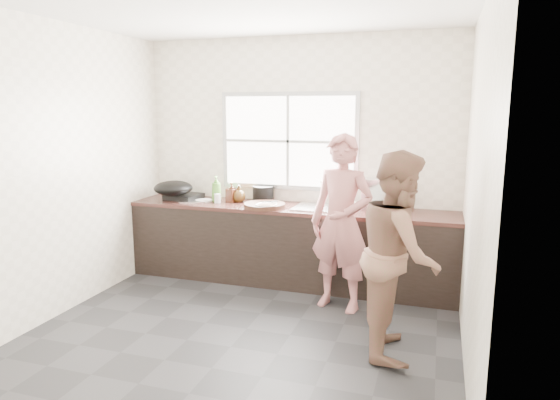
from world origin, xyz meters
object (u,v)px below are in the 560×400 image
(plate_food, at_px, (204,200))
(glass_jar, at_px, (218,198))
(dish_rack, at_px, (383,193))
(bowl_held, at_px, (344,211))
(pot_lid_left, at_px, (196,201))
(burner, at_px, (184,196))
(wok, at_px, (173,188))
(woman, at_px, (341,229))
(black_pot, at_px, (263,194))
(person_side, at_px, (399,254))
(pot_lid_right, at_px, (188,201))
(bottle_green, at_px, (216,189))
(bottle_brown_short, at_px, (239,194))
(bottle_brown_tall, at_px, (232,193))
(cutting_board, at_px, (265,205))
(bowl_mince, at_px, (266,206))
(bowl_crabs, at_px, (349,206))

(plate_food, bearing_deg, glass_jar, -13.70)
(dish_rack, bearing_deg, plate_food, -176.37)
(bowl_held, distance_m, pot_lid_left, 1.76)
(burner, height_order, wok, wok)
(woman, relative_size, black_pot, 6.56)
(bowl_held, bearing_deg, black_pot, 157.42)
(person_side, height_order, burner, person_side)
(wok, height_order, dish_rack, dish_rack)
(pot_lid_right, bearing_deg, black_pot, 19.73)
(person_side, height_order, bottle_green, person_side)
(woman, height_order, bottle_brown_short, woman)
(bottle_brown_tall, bearing_deg, bowl_held, -11.40)
(plate_food, distance_m, bottle_brown_tall, 0.34)
(bowl_held, bearing_deg, pot_lid_left, 174.85)
(bottle_green, bearing_deg, wok, -168.34)
(person_side, distance_m, pot_lid_right, 2.75)
(woman, xyz_separation_m, person_side, (0.60, -0.73, 0.01))
(black_pot, relative_size, bottle_brown_tall, 1.17)
(cutting_board, xyz_separation_m, bottle_brown_short, (-0.39, 0.21, 0.07))
(person_side, distance_m, dish_rack, 1.56)
(bottle_green, bearing_deg, pot_lid_right, -159.25)
(woman, distance_m, black_pot, 1.32)
(bowl_mince, bearing_deg, wok, 173.04)
(glass_jar, height_order, burner, glass_jar)
(cutting_board, distance_m, glass_jar, 0.60)
(cutting_board, distance_m, black_pot, 0.38)
(pot_lid_left, distance_m, pot_lid_right, 0.09)
(bowl_mince, bearing_deg, black_pot, 113.97)
(bowl_crabs, xyz_separation_m, plate_food, (-1.68, -0.06, -0.02))
(bowl_mince, xyz_separation_m, glass_jar, (-0.65, 0.16, 0.02))
(bowl_held, xyz_separation_m, burner, (-1.97, 0.28, -0.00))
(person_side, xyz_separation_m, bowl_held, (-0.64, 1.07, 0.08))
(black_pot, distance_m, bottle_brown_short, 0.28)
(pot_lid_left, bearing_deg, plate_food, 33.31)
(person_side, distance_m, black_pot, 2.24)
(woman, bearing_deg, bowl_mince, 172.16)
(cutting_board, relative_size, bottle_brown_tall, 2.18)
(black_pot, bearing_deg, dish_rack, 0.61)
(bowl_crabs, bearing_deg, dish_rack, 27.13)
(glass_jar, bearing_deg, pot_lid_right, -175.57)
(cutting_board, xyz_separation_m, bowl_mince, (0.05, -0.08, 0.01))
(burner, bearing_deg, glass_jar, -13.97)
(black_pot, xyz_separation_m, dish_rack, (1.36, 0.01, 0.07))
(cutting_board, distance_m, bottle_brown_tall, 0.52)
(pot_lid_left, bearing_deg, bowl_mince, -9.77)
(plate_food, bearing_deg, bottle_green, 16.04)
(woman, xyz_separation_m, bowl_mince, (-0.88, 0.34, 0.10))
(bottle_green, xyz_separation_m, bottle_brown_short, (0.26, 0.04, -0.06))
(bowl_crabs, relative_size, pot_lid_left, 0.64)
(glass_jar, distance_m, pot_lid_left, 0.28)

